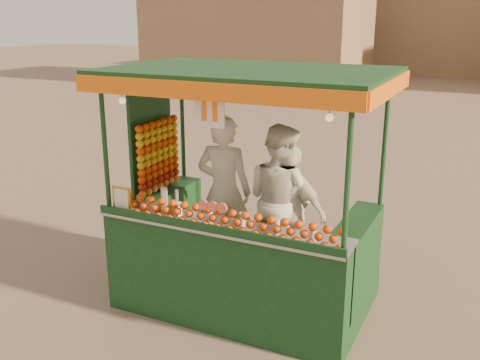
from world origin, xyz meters
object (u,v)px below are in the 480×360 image
at_px(vendor_left, 224,191).
at_px(vendor_middle, 280,200).
at_px(juice_cart, 236,234).
at_px(vendor_right, 290,212).

xyz_separation_m(vendor_left, vendor_middle, (0.72, 0.05, -0.03)).
xyz_separation_m(juice_cart, vendor_left, (-0.36, 0.39, 0.36)).
height_order(juice_cart, vendor_middle, juice_cart).
height_order(juice_cart, vendor_right, juice_cart).
bearing_deg(vendor_left, vendor_middle, 177.63).
height_order(vendor_left, vendor_right, vendor_left).
distance_m(vendor_left, vendor_right, 0.87).
bearing_deg(juice_cart, vendor_middle, 50.01).
relative_size(juice_cart, vendor_right, 1.94).
distance_m(juice_cart, vendor_left, 0.64).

